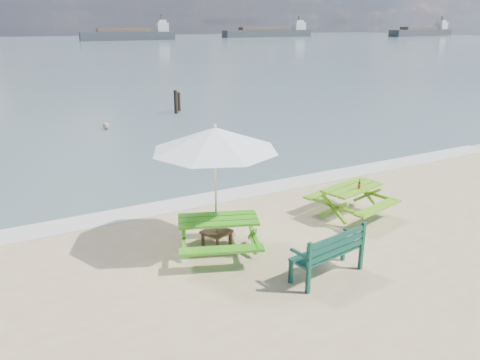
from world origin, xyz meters
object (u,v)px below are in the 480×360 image
picnic_table_right (351,202)px  swimmer (107,141)px  picnic_table_left (218,236)px  side_table (217,238)px  patio_umbrella (215,139)px  park_bench (327,262)px  beer_bottle (359,186)px

picnic_table_right → swimmer: size_ratio=1.25×
picnic_table_left → swimmer: (0.69, 13.00, -0.90)m
side_table → patio_umbrella: 2.17m
side_table → picnic_table_right: bearing=-1.8°
picnic_table_left → side_table: 0.40m
park_bench → beer_bottle: bearing=37.5°
picnic_table_left → patio_umbrella: bearing=70.8°
side_table → patio_umbrella: patio_umbrella is taller
side_table → beer_bottle: size_ratio=2.72×
patio_umbrella → picnic_table_left: bearing=-109.2°
picnic_table_right → picnic_table_left: bearing=-176.7°
picnic_table_right → beer_bottle: size_ratio=8.39×
picnic_table_left → picnic_table_right: picnic_table_left is taller
picnic_table_right → side_table: 3.63m
picnic_table_left → park_bench: bearing=-52.5°
swimmer → patio_umbrella: bearing=-92.6°
park_bench → side_table: bearing=120.8°
patio_umbrella → park_bench: bearing=-59.2°
picnic_table_left → park_bench: 2.27m
park_bench → side_table: (-1.27, 2.13, -0.11)m
beer_bottle → park_bench: bearing=-142.5°
side_table → swimmer: 12.71m
side_table → beer_bottle: 3.71m
park_bench → side_table: park_bench is taller
picnic_table_right → side_table: (-3.62, 0.11, -0.19)m
beer_bottle → swimmer: beer_bottle is taller
picnic_table_left → beer_bottle: bearing=0.2°
picnic_table_left → picnic_table_right: bearing=3.3°
picnic_table_right → side_table: bearing=178.2°
picnic_table_right → beer_bottle: (0.02, -0.20, 0.48)m
picnic_table_left → side_table: (0.11, 0.33, -0.19)m
park_bench → swimmer: bearing=92.7°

